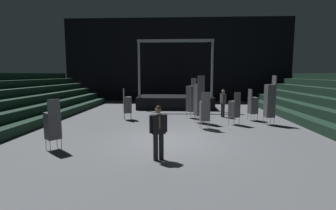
# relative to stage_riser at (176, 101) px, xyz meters

# --- Properties ---
(ground_plane) EXTENTS (22.00, 30.00, 0.10)m
(ground_plane) POSITION_rel_stage_riser_xyz_m (0.00, -9.78, -0.60)
(ground_plane) COLOR #515459
(arena_end_wall) EXTENTS (22.00, 0.30, 8.00)m
(arena_end_wall) POSITION_rel_stage_riser_xyz_m (0.00, 5.22, 3.45)
(arena_end_wall) COLOR black
(arena_end_wall) RESTS_ON ground_plane
(stage_riser) EXTENTS (5.74, 3.37, 5.07)m
(stage_riser) POSITION_rel_stage_riser_xyz_m (0.00, 0.00, 0.00)
(stage_riser) COLOR black
(stage_riser) RESTS_ON ground_plane
(man_with_tie) EXTENTS (0.56, 0.36, 1.69)m
(man_with_tie) POSITION_rel_stage_riser_xyz_m (-0.27, -12.06, 0.41)
(man_with_tie) COLOR black
(man_with_tie) RESTS_ON ground_plane
(chair_stack_front_left) EXTENTS (0.49, 0.49, 2.56)m
(chair_stack_front_left) POSITION_rel_stage_riser_xyz_m (5.00, -6.39, 0.73)
(chair_stack_front_left) COLOR #B2B5BA
(chair_stack_front_left) RESTS_ON ground_plane
(chair_stack_front_right) EXTENTS (0.55, 0.55, 1.79)m
(chair_stack_front_right) POSITION_rel_stage_riser_xyz_m (-2.68, -5.33, 0.36)
(chair_stack_front_right) COLOR #B2B5BA
(chair_stack_front_right) RESTS_ON ground_plane
(chair_stack_mid_left) EXTENTS (0.58, 0.58, 2.56)m
(chair_stack_mid_left) POSITION_rel_stage_riser_xyz_m (1.39, -6.03, 0.73)
(chair_stack_mid_left) COLOR #B2B5BA
(chair_stack_mid_left) RESTS_ON ground_plane
(chair_stack_mid_right) EXTENTS (0.62, 0.62, 2.39)m
(chair_stack_mid_right) POSITION_rel_stage_riser_xyz_m (1.02, -4.61, 0.65)
(chair_stack_mid_right) COLOR #B2B5BA
(chair_stack_mid_right) RESTS_ON ground_plane
(chair_stack_mid_centre) EXTENTS (0.62, 0.62, 1.79)m
(chair_stack_mid_centre) POSITION_rel_stage_riser_xyz_m (-4.00, -11.24, 0.36)
(chair_stack_mid_centre) COLOR #B2B5BA
(chair_stack_mid_centre) RESTS_ON ground_plane
(chair_stack_rear_left) EXTENTS (0.52, 0.52, 1.79)m
(chair_stack_rear_left) POSITION_rel_stage_riser_xyz_m (4.48, -5.24, 0.36)
(chair_stack_rear_left) COLOR #B2B5BA
(chair_stack_rear_left) RESTS_ON ground_plane
(chair_stack_rear_right) EXTENTS (0.61, 0.61, 1.71)m
(chair_stack_rear_right) POSITION_rel_stage_riser_xyz_m (3.19, -6.48, 0.31)
(chair_stack_rear_right) COLOR #B2B5BA
(chair_stack_rear_right) RESTS_ON ground_plane
(chair_stack_rear_centre) EXTENTS (0.49, 0.49, 1.79)m
(chair_stack_rear_centre) POSITION_rel_stage_riser_xyz_m (1.55, -7.55, 0.36)
(chair_stack_rear_centre) COLOR #B2B5BA
(chair_stack_rear_centre) RESTS_ON ground_plane
(crew_worker_near_stage) EXTENTS (0.33, 0.57, 1.73)m
(crew_worker_near_stage) POSITION_rel_stage_riser_xyz_m (2.98, -4.18, 0.43)
(crew_worker_near_stage) COLOR black
(crew_worker_near_stage) RESTS_ON ground_plane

